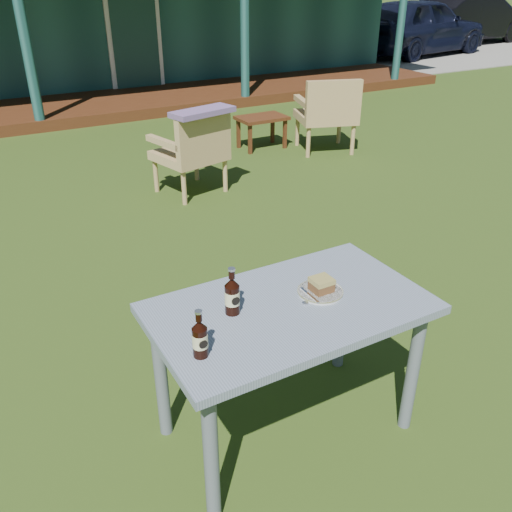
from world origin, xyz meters
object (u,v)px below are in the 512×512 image
cola_bottle_far (200,338)px  armchair_left (194,149)px  armchair_right (328,111)px  car_near (419,26)px  side_table (262,121)px  car_far (469,18)px  cake_slice (321,284)px  plate (320,292)px  cafe_table (290,324)px  cola_bottle_near (232,295)px

cola_bottle_far → armchair_left: (1.39, 3.26, -0.34)m
armchair_right → armchair_left: bearing=-165.5°
car_near → side_table: 9.44m
car_far → cake_slice: bearing=125.2°
plate → side_table: (2.11, 4.17, -0.39)m
car_far → side_table: car_far is taller
car_far → cola_bottle_far: 17.53m
cola_bottle_far → cake_slice: bearing=12.2°
plate → cake_slice: size_ratio=2.22×
car_near → side_table: bearing=115.2°
cake_slice → side_table: 4.69m
cafe_table → armchair_right: armchair_right is taller
car_near → armchair_left: 11.16m
plate → car_near: bearing=43.8°
car_near → cake_slice: 13.71m
car_far → side_table: 12.82m
plate → cola_bottle_near: cola_bottle_near is taller
plate → cake_slice: (0.00, -0.00, 0.04)m
cola_bottle_far → side_table: bearing=57.4°
cake_slice → side_table: size_ratio=0.15×
car_near → plate: (-9.90, -9.49, 0.01)m
armchair_left → plate: bearing=-103.4°
cola_bottle_near → armchair_right: size_ratio=0.24×
car_far → armchair_left: car_far is taller
plate → armchair_right: 4.54m
car_near → car_far: 3.46m
cafe_table → cake_slice: size_ratio=13.04×
cake_slice → armchair_left: bearing=76.7°
armchair_right → car_near: bearing=39.2°
car_near → armchair_right: bearing=120.0°
car_far → armchair_right: bearing=120.2°
car_far → cafe_table: (-13.31, -10.71, -0.10)m
car_far → cake_slice: car_far is taller
plate → cola_bottle_far: cola_bottle_far is taller
cafe_table → plate: (0.17, 0.01, 0.11)m
car_near → cola_bottle_far: size_ratio=21.21×
plate → side_table: 4.69m
armchair_left → cola_bottle_far: bearing=-113.1°
cafe_table → armchair_left: bearing=73.8°
cafe_table → armchair_left: (0.91, 3.13, -0.16)m
side_table → cola_bottle_far: bearing=-122.6°
cola_bottle_far → cola_bottle_near: bearing=39.9°
car_near → armchair_right: car_near is taller
car_far → cake_slice: (-13.14, -10.69, 0.05)m
car_far → cola_bottle_near: car_far is taller
armchair_right → cafe_table: bearing=-128.4°
cafe_table → cola_bottle_near: 0.32m
cola_bottle_far → armchair_right: 5.06m
car_far → cola_bottle_far: car_far is taller
side_table → cola_bottle_near: bearing=-121.5°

